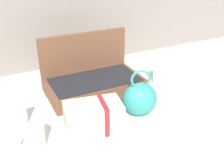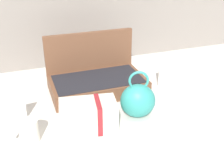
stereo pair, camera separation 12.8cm
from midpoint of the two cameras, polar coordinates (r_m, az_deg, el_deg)
ground_plane at (r=1.37m, az=3.33°, el=-4.34°), size 6.00×6.00×0.00m
open_suitcase at (r=1.46m, az=-0.80°, el=0.65°), size 0.48×0.29×0.28m
teal_pouch_handbag at (r=1.24m, az=8.28°, el=-3.89°), size 0.19×0.17×0.22m
cream_toiletry_bag at (r=1.16m, az=-1.51°, el=-7.05°), size 0.25×0.16×0.13m
coffee_mug at (r=1.12m, az=-13.60°, el=-9.97°), size 0.11×0.07×0.09m
info_card_left at (r=1.54m, az=13.95°, el=1.50°), size 0.11×0.03×0.14m
poster_card_right at (r=1.25m, az=-16.75°, el=-5.70°), size 0.10×0.02×0.11m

